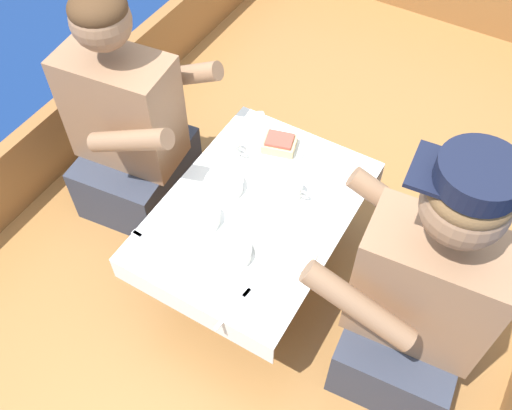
# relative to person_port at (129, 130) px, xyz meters

# --- Properties ---
(ground_plane) EXTENTS (60.00, 60.00, 0.00)m
(ground_plane) POSITION_rel_person_port_xyz_m (0.60, 0.05, -0.67)
(ground_plane) COLOR navy
(boat_deck) EXTENTS (2.08, 3.72, 0.28)m
(boat_deck) POSITION_rel_person_port_xyz_m (0.60, 0.05, -0.52)
(boat_deck) COLOR #9E6B38
(boat_deck) RESTS_ON ground_plane
(gunwale_port) EXTENTS (0.06, 3.72, 0.31)m
(gunwale_port) POSITION_rel_person_port_xyz_m (-0.41, 0.05, -0.22)
(gunwale_port) COLOR #936033
(gunwale_port) RESTS_ON boat_deck
(cockpit_table) EXTENTS (0.60, 0.83, 0.37)m
(cockpit_table) POSITION_rel_person_port_xyz_m (0.60, -0.07, -0.05)
(cockpit_table) COLOR #B2B2B7
(cockpit_table) RESTS_ON boat_deck
(person_port) EXTENTS (0.56, 0.49, 0.95)m
(person_port) POSITION_rel_person_port_xyz_m (0.00, 0.00, 0.00)
(person_port) COLOR #333847
(person_port) RESTS_ON boat_deck
(person_starboard) EXTENTS (0.55, 0.48, 1.00)m
(person_starboard) POSITION_rel_person_port_xyz_m (1.20, -0.14, 0.03)
(person_starboard) COLOR #333847
(person_starboard) RESTS_ON boat_deck
(plate_sandwich) EXTENTS (0.19, 0.19, 0.01)m
(plate_sandwich) POSITION_rel_person_port_xyz_m (0.54, 0.21, -0.01)
(plate_sandwich) COLOR silver
(plate_sandwich) RESTS_ON cockpit_table
(plate_bread) EXTENTS (0.21, 0.21, 0.01)m
(plate_bread) POSITION_rel_person_port_xyz_m (0.76, -0.16, -0.01)
(plate_bread) COLOR silver
(plate_bread) RESTS_ON cockpit_table
(sandwich) EXTENTS (0.14, 0.12, 0.05)m
(sandwich) POSITION_rel_person_port_xyz_m (0.54, 0.21, 0.02)
(sandwich) COLOR #E0BC7F
(sandwich) RESTS_ON plate_sandwich
(bowl_port_near) EXTENTS (0.14, 0.14, 0.04)m
(bowl_port_near) POSITION_rel_person_port_xyz_m (0.46, -0.05, 0.01)
(bowl_port_near) COLOR silver
(bowl_port_near) RESTS_ON cockpit_table
(bowl_starboard_near) EXTENTS (0.12, 0.12, 0.04)m
(bowl_starboard_near) POSITION_rel_person_port_xyz_m (0.63, -0.28, 0.01)
(bowl_starboard_near) COLOR silver
(bowl_starboard_near) RESTS_ON cockpit_table
(bowl_center_far) EXTENTS (0.14, 0.14, 0.04)m
(bowl_center_far) POSITION_rel_person_port_xyz_m (0.47, -0.21, 0.01)
(bowl_center_far) COLOR silver
(bowl_center_far) RESTS_ON cockpit_table
(coffee_cup_port) EXTENTS (0.11, 0.08, 0.06)m
(coffee_cup_port) POSITION_rel_person_port_xyz_m (0.67, 0.04, 0.02)
(coffee_cup_port) COLOR silver
(coffee_cup_port) RESTS_ON cockpit_table
(coffee_cup_starboard) EXTENTS (0.09, 0.06, 0.06)m
(coffee_cup_starboard) POSITION_rel_person_port_xyz_m (0.40, 0.10, 0.02)
(coffee_cup_starboard) COLOR silver
(coffee_cup_starboard) RESTS_ON cockpit_table
(utensil_fork_port) EXTENTS (0.17, 0.03, 0.00)m
(utensil_fork_port) POSITION_rel_person_port_xyz_m (0.37, -0.36, -0.01)
(utensil_fork_port) COLOR silver
(utensil_fork_port) RESTS_ON cockpit_table
(utensil_fork_starboard) EXTENTS (0.04, 0.17, 0.00)m
(utensil_fork_starboard) POSITION_rel_person_port_xyz_m (0.73, -0.42, -0.01)
(utensil_fork_starboard) COLOR silver
(utensil_fork_starboard) RESTS_ON cockpit_table
(utensil_spoon_port) EXTENTS (0.06, 0.17, 0.01)m
(utensil_spoon_port) POSITION_rel_person_port_xyz_m (0.37, 0.29, -0.01)
(utensil_spoon_port) COLOR silver
(utensil_spoon_port) RESTS_ON cockpit_table
(utensil_spoon_starboard) EXTENTS (0.16, 0.09, 0.01)m
(utensil_spoon_starboard) POSITION_rel_person_port_xyz_m (0.41, -0.30, -0.01)
(utensil_spoon_starboard) COLOR silver
(utensil_spoon_starboard) RESTS_ON cockpit_table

